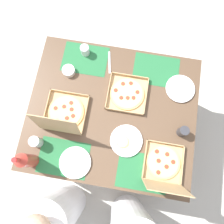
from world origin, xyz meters
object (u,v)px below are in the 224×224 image
plate_far_right (75,162)px  condiment_bowl (69,71)px  cup_dark (85,50)px  plate_middle (180,89)px  pizza_box_corner_left (127,94)px  soda_bottle (26,160)px  pizza_box_edge_far (64,115)px  diner_right_seat (58,212)px  pizza_box_corner_right (164,167)px  plate_far_left (126,141)px  cup_clear_left (183,131)px  cup_clear_right (36,142)px

plate_far_right → condiment_bowl: (0.19, -0.68, 0.01)m
cup_dark → condiment_bowl: bearing=62.8°
plate_middle → cup_dark: size_ratio=2.65×
pizza_box_corner_left → soda_bottle: soda_bottle is taller
cup_dark → pizza_box_edge_far: bearing=85.2°
cup_dark → diner_right_seat: 1.28m
plate_middle → condiment_bowl: (0.88, 0.01, 0.01)m
pizza_box_corner_right → plate_far_left: pizza_box_corner_right is taller
plate_far_left → cup_clear_left: (-0.39, -0.13, 0.04)m
pizza_box_edge_far → plate_middle: 0.91m
plate_middle → pizza_box_corner_right: bearing=83.8°
pizza_box_corner_left → plate_far_left: size_ratio=1.25×
plate_middle → cup_dark: cup_dark is taller
pizza_box_corner_right → plate_far_left: size_ratio=1.35×
soda_bottle → condiment_bowl: bearing=-98.7°
plate_far_left → cup_dark: size_ratio=2.80×
pizza_box_edge_far → plate_middle: size_ratio=1.51×
pizza_box_corner_left → cup_dark: (0.39, -0.29, 0.03)m
plate_far_right → diner_right_seat: (0.09, 0.39, -0.22)m
plate_middle → plate_far_left: 0.59m
plate_far_left → condiment_bowl: 0.70m
plate_middle → plate_far_right: bearing=44.9°
condiment_bowl → plate_far_left: bearing=138.7°
cup_clear_right → plate_middle: bearing=-149.0°
pizza_box_corner_right → soda_bottle: soda_bottle is taller
plate_middle → cup_dark: bearing=-12.9°
plate_middle → cup_clear_right: 1.15m
plate_middle → condiment_bowl: condiment_bowl is taller
pizza_box_corner_left → cup_dark: 0.48m
cup_clear_left → cup_clear_right: 1.05m
cup_dark → condiment_bowl: cup_dark is taller
pizza_box_edge_far → plate_far_left: 0.49m
soda_bottle → cup_dark: soda_bottle is taller
plate_far_left → cup_dark: bearing=-56.3°
diner_right_seat → cup_clear_left: bearing=-137.9°
pizza_box_corner_left → condiment_bowl: condiment_bowl is taller
pizza_box_edge_far → diner_right_seat: (-0.05, 0.71, -0.26)m
plate_far_left → cup_clear_right: 0.64m
cup_clear_left → pizza_box_corner_left: bearing=-27.2°
soda_bottle → cup_clear_right: bearing=-92.9°
pizza_box_corner_right → condiment_bowl: pizza_box_corner_right is taller
diner_right_seat → plate_far_right: bearing=-103.1°
cup_clear_left → pizza_box_edge_far: bearing=1.7°
pizza_box_corner_left → plate_far_right: bearing=63.4°
pizza_box_corner_right → cup_clear_left: pizza_box_corner_right is taller
pizza_box_edge_far → plate_far_right: size_ratio=1.49×
condiment_bowl → pizza_box_edge_far: bearing=97.9°
plate_far_left → cup_clear_right: cup_clear_right is taller
cup_dark → plate_far_left: bearing=123.7°
pizza_box_edge_far → plate_far_right: (-0.14, 0.32, -0.04)m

